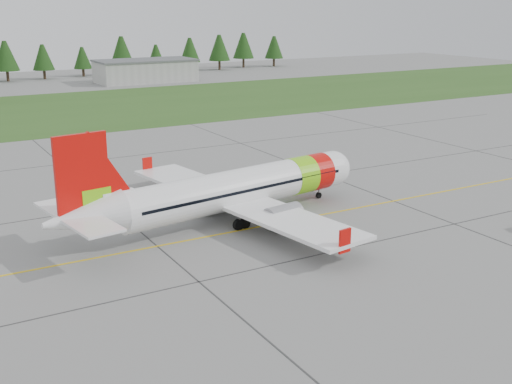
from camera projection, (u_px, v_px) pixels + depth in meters
ground at (366, 244)px, 52.30m from camera, size 320.00×320.00×0.00m
aircraft at (233, 190)px, 57.54m from camera, size 31.69×29.51×9.64m
grass_strip at (88, 108)px, 120.61m from camera, size 320.00×50.00×0.03m
taxi_guideline at (310, 217)px, 58.97m from camera, size 120.00×0.25×0.02m
hangar_east at (146, 71)px, 161.79m from camera, size 24.00×12.00×5.20m
treeline at (26, 60)px, 165.86m from camera, size 160.00×8.00×10.00m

